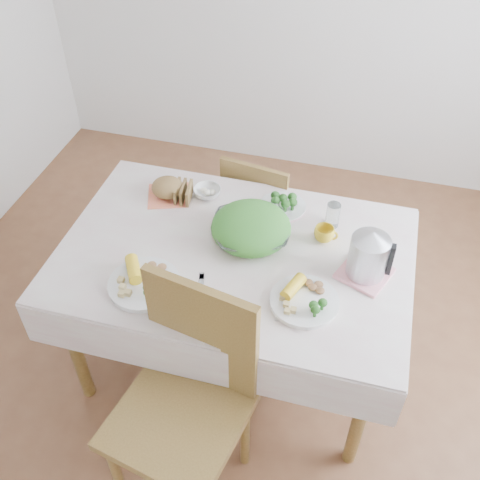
% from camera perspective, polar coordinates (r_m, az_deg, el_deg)
% --- Properties ---
extents(floor, '(3.60, 3.60, 0.00)m').
position_cam_1_polar(floor, '(2.99, -0.48, -11.73)').
color(floor, brown).
rests_on(floor, ground).
extents(dining_table, '(1.40, 0.90, 0.75)m').
position_cam_1_polar(dining_table, '(2.69, -0.53, -7.14)').
color(dining_table, brown).
rests_on(dining_table, floor).
extents(tablecloth, '(1.50, 1.00, 0.01)m').
position_cam_1_polar(tablecloth, '(2.41, -0.58, -1.34)').
color(tablecloth, beige).
rests_on(tablecloth, dining_table).
extents(chair_near, '(0.55, 0.55, 1.04)m').
position_cam_1_polar(chair_near, '(2.26, -6.25, -18.24)').
color(chair_near, brown).
rests_on(chair_near, floor).
extents(chair_far, '(0.44, 0.44, 0.84)m').
position_cam_1_polar(chair_far, '(3.11, 2.60, 3.56)').
color(chair_far, brown).
rests_on(chair_far, floor).
extents(salad_bowl, '(0.42, 0.42, 0.08)m').
position_cam_1_polar(salad_bowl, '(2.44, 1.12, 0.85)').
color(salad_bowl, white).
rests_on(salad_bowl, tablecloth).
extents(dinner_plate_left, '(0.34, 0.34, 0.02)m').
position_cam_1_polar(dinner_plate_left, '(2.29, -9.70, -4.46)').
color(dinner_plate_left, white).
rests_on(dinner_plate_left, tablecloth).
extents(dinner_plate_right, '(0.38, 0.38, 0.02)m').
position_cam_1_polar(dinner_plate_right, '(2.21, 6.55, -6.21)').
color(dinner_plate_right, white).
rests_on(dinner_plate_right, tablecloth).
extents(broccoli_plate, '(0.28, 0.28, 0.02)m').
position_cam_1_polar(broccoli_plate, '(2.62, 4.34, 3.39)').
color(broccoli_plate, beige).
rests_on(broccoli_plate, tablecloth).
extents(napkin, '(0.25, 0.25, 0.00)m').
position_cam_1_polar(napkin, '(2.71, -7.28, 4.52)').
color(napkin, '#FF805A').
rests_on(napkin, tablecloth).
extents(bread_loaf, '(0.17, 0.16, 0.09)m').
position_cam_1_polar(bread_loaf, '(2.68, -7.38, 5.45)').
color(bread_loaf, brown).
rests_on(bread_loaf, napkin).
extents(fruit_bowl, '(0.16, 0.16, 0.04)m').
position_cam_1_polar(fruit_bowl, '(2.69, -3.35, 4.88)').
color(fruit_bowl, white).
rests_on(fruit_bowl, tablecloth).
extents(yellow_mug, '(0.09, 0.09, 0.07)m').
position_cam_1_polar(yellow_mug, '(2.46, 8.54, 0.62)').
color(yellow_mug, gold).
rests_on(yellow_mug, tablecloth).
extents(glass_tumbler, '(0.06, 0.06, 0.12)m').
position_cam_1_polar(glass_tumbler, '(2.52, 9.43, 2.64)').
color(glass_tumbler, white).
rests_on(glass_tumbler, tablecloth).
extents(pink_tray, '(0.25, 0.25, 0.02)m').
position_cam_1_polar(pink_tray, '(2.36, 12.52, -3.29)').
color(pink_tray, pink).
rests_on(pink_tray, tablecloth).
extents(electric_kettle, '(0.19, 0.19, 0.22)m').
position_cam_1_polar(electric_kettle, '(2.28, 12.94, -1.34)').
color(electric_kettle, '#B2B5BA').
rests_on(electric_kettle, pink_tray).
extents(fork_left, '(0.07, 0.17, 0.00)m').
position_cam_1_polar(fork_left, '(2.26, -3.95, -5.10)').
color(fork_left, silver).
rests_on(fork_left, tablecloth).
extents(fork_right, '(0.03, 0.17, 0.00)m').
position_cam_1_polar(fork_right, '(2.21, 4.22, -6.50)').
color(fork_right, silver).
rests_on(fork_right, tablecloth).
extents(knife, '(0.20, 0.03, 0.00)m').
position_cam_1_polar(knife, '(2.19, -2.43, -6.84)').
color(knife, silver).
rests_on(knife, tablecloth).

